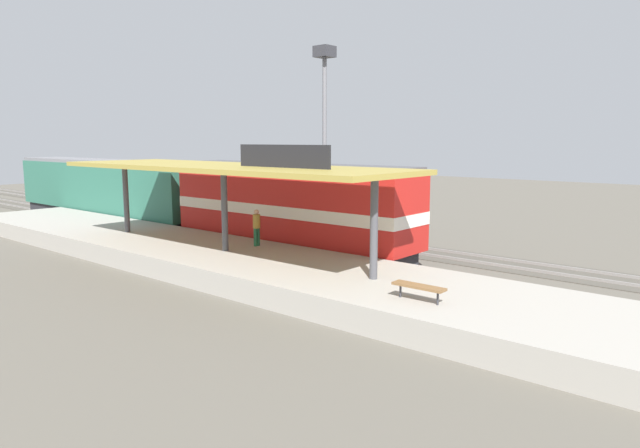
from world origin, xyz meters
TOP-DOWN VIEW (x-y plane):
  - ground_plane at (2.00, 0.00)m, footprint 120.00×120.00m
  - track_near at (0.00, 0.00)m, footprint 3.20×110.00m
  - track_far at (4.60, 0.00)m, footprint 3.20×110.00m
  - platform at (-4.60, 0.00)m, footprint 6.00×44.00m
  - station_canopy at (-4.60, -0.09)m, footprint 5.20×18.00m
  - platform_bench at (-6.00, -10.65)m, footprint 0.44×1.70m
  - locomotive at (0.00, 0.40)m, footprint 2.93×14.43m
  - passenger_carriage_single at (0.00, 18.40)m, footprint 2.90×20.00m
  - freight_car at (4.60, 6.31)m, footprint 2.80×12.00m
  - light_mast at (7.80, 4.57)m, footprint 1.10×1.10m
  - person_waiting at (-2.93, -0.26)m, footprint 0.34×0.34m

SIDE VIEW (x-z plane):
  - ground_plane at x=2.00m, z-range 0.00..0.00m
  - track_near at x=0.00m, z-range -0.05..0.11m
  - track_far at x=4.60m, z-range -0.05..0.11m
  - platform at x=-4.60m, z-range 0.00..0.90m
  - platform_bench at x=-6.00m, z-range 1.09..1.59m
  - person_waiting at x=-2.93m, z-range 1.00..2.71m
  - freight_car at x=4.60m, z-range 0.20..3.74m
  - passenger_carriage_single at x=0.00m, z-range 0.19..4.43m
  - locomotive at x=0.00m, z-range 0.19..4.63m
  - station_canopy at x=-4.60m, z-range 2.18..6.88m
  - light_mast at x=7.80m, z-range 2.55..14.25m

